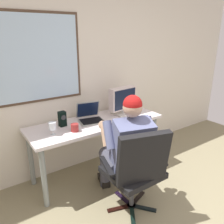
% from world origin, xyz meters
% --- Properties ---
extents(wall_rear, '(5.69, 0.08, 2.53)m').
position_xyz_m(wall_rear, '(-0.02, 2.36, 1.27)').
color(wall_rear, silver).
rests_on(wall_rear, ground).
extents(desk, '(1.73, 0.62, 0.75)m').
position_xyz_m(desk, '(-0.19, 2.00, 0.66)').
color(desk, gray).
rests_on(desk, ground).
extents(office_chair, '(0.69, 0.63, 0.99)m').
position_xyz_m(office_chair, '(-0.25, 1.11, 0.56)').
color(office_chair, black).
rests_on(office_chair, ground).
extents(person_seated, '(0.64, 0.84, 1.26)m').
position_xyz_m(person_seated, '(-0.19, 1.36, 0.66)').
color(person_seated, '#424350').
rests_on(person_seated, ground).
extents(crt_monitor, '(0.42, 0.24, 0.37)m').
position_xyz_m(crt_monitor, '(0.27, 2.05, 0.95)').
color(crt_monitor, beige).
rests_on(crt_monitor, desk).
extents(laptop, '(0.36, 0.37, 0.23)m').
position_xyz_m(laptop, '(-0.23, 2.08, 0.81)').
color(laptop, gray).
rests_on(laptop, desk).
extents(wine_glass, '(0.08, 0.08, 0.15)m').
position_xyz_m(wine_glass, '(-0.79, 1.92, 0.85)').
color(wine_glass, silver).
rests_on(wine_glass, desk).
extents(desk_speaker, '(0.09, 0.08, 0.18)m').
position_xyz_m(desk_speaker, '(-0.60, 2.09, 0.84)').
color(desk_speaker, black).
rests_on(desk_speaker, desk).
extents(coffee_mug, '(0.09, 0.09, 0.09)m').
position_xyz_m(coffee_mug, '(-0.55, 1.87, 0.79)').
color(coffee_mug, maroon).
rests_on(coffee_mug, desk).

